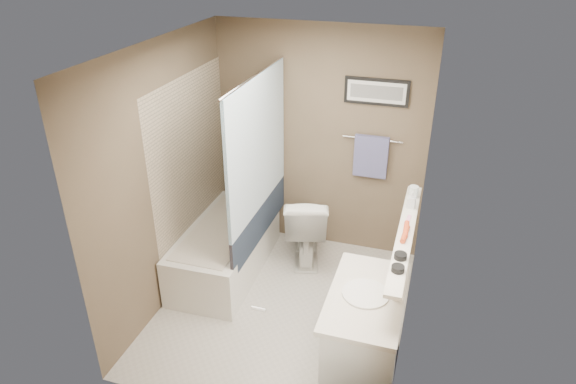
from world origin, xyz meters
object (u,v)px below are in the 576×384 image
(candle_bowl_far, at_px, (400,256))
(hair_brush_front, at_px, (405,234))
(glass_jar, at_px, (414,192))
(soap_bottle, at_px, (412,200))
(hair_brush_back, at_px, (406,230))
(vanity, at_px, (364,341))
(bathtub, at_px, (226,249))
(toilet, at_px, (306,226))
(candle_bowl_near, at_px, (398,269))

(candle_bowl_far, xyz_separation_m, hair_brush_front, (0.00, 0.30, 0.00))
(glass_jar, height_order, soap_bottle, soap_bottle)
(hair_brush_back, height_order, soap_bottle, soap_bottle)
(glass_jar, bearing_deg, vanity, -99.66)
(bathtub, distance_m, hair_brush_front, 2.09)
(bathtub, relative_size, glass_jar, 15.00)
(hair_brush_back, relative_size, soap_bottle, 1.53)
(toilet, relative_size, candle_bowl_near, 8.66)
(glass_jar, xyz_separation_m, soap_bottle, (0.00, -0.19, 0.02))
(glass_jar, bearing_deg, candle_bowl_far, -90.00)
(candle_bowl_near, height_order, hair_brush_front, hair_brush_front)
(candle_bowl_far, xyz_separation_m, soap_bottle, (0.00, 0.77, 0.05))
(vanity, height_order, hair_brush_back, hair_brush_back)
(toilet, xyz_separation_m, candle_bowl_far, (1.06, -1.38, 0.75))
(bathtub, bearing_deg, soap_bottle, -6.42)
(bathtub, xyz_separation_m, glass_jar, (1.79, 0.04, 0.92))
(hair_brush_back, distance_m, glass_jar, 0.60)
(hair_brush_front, height_order, glass_jar, glass_jar)
(vanity, height_order, candle_bowl_near, candle_bowl_near)
(vanity, distance_m, candle_bowl_near, 0.76)
(candle_bowl_far, distance_m, hair_brush_back, 0.37)
(candle_bowl_far, bearing_deg, bathtub, 152.66)
(toilet, height_order, glass_jar, glass_jar)
(vanity, xyz_separation_m, hair_brush_front, (0.19, 0.42, 0.74))
(toilet, bearing_deg, hair_brush_front, 119.38)
(candle_bowl_near, relative_size, soap_bottle, 0.63)
(bathtub, relative_size, hair_brush_back, 6.82)
(candle_bowl_near, bearing_deg, vanity, 169.44)
(bathtub, relative_size, candle_bowl_near, 16.67)
(hair_brush_front, relative_size, hair_brush_back, 1.00)
(vanity, bearing_deg, hair_brush_front, 65.31)
(bathtub, height_order, candle_bowl_far, candle_bowl_far)
(candle_bowl_near, distance_m, glass_jar, 1.12)
(bathtub, bearing_deg, vanity, -34.71)
(bathtub, xyz_separation_m, vanity, (1.60, -1.04, 0.15))
(toilet, xyz_separation_m, vanity, (0.88, -1.51, 0.01))
(toilet, height_order, hair_brush_back, hair_brush_back)
(toilet, distance_m, soap_bottle, 1.46)
(bathtub, xyz_separation_m, candle_bowl_far, (1.79, -0.92, 0.89))
(candle_bowl_near, bearing_deg, hair_brush_back, 90.00)
(candle_bowl_near, relative_size, hair_brush_front, 0.41)
(vanity, height_order, glass_jar, glass_jar)
(candle_bowl_near, distance_m, candle_bowl_far, 0.16)
(toilet, height_order, candle_bowl_far, candle_bowl_far)
(candle_bowl_far, distance_m, hair_brush_front, 0.30)
(bathtub, xyz_separation_m, hair_brush_back, (1.79, -0.56, 0.89))
(candle_bowl_far, relative_size, hair_brush_back, 0.41)
(candle_bowl_far, bearing_deg, soap_bottle, 90.00)
(vanity, distance_m, candle_bowl_far, 0.77)
(hair_brush_front, bearing_deg, glass_jar, 90.00)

